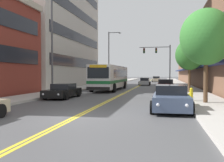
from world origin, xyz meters
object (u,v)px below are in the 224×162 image
at_px(car_slate_blue_parked_right_foreground, 171,99).
at_px(car_champagne_moving_second, 156,79).
at_px(car_dark_grey_parked_left_far, 115,82).
at_px(street_lamp_left_near, 55,35).
at_px(city_bus, 111,76).
at_px(car_silver_moving_lead, 145,82).
at_px(car_white_parked_right_far, 166,84).
at_px(car_black_parked_left_mid, 63,91).
at_px(street_lamp_left_far, 110,54).
at_px(street_tree_right_near, 206,37).
at_px(fire_hydrant, 191,94).
at_px(car_red_parked_right_mid, 166,86).
at_px(traffic_signal_mast, 160,57).
at_px(street_tree_right_mid, 189,55).

xyz_separation_m(car_slate_blue_parked_right_foreground, car_champagne_moving_second, (-2.14, 50.53, -0.02)).
relative_size(car_dark_grey_parked_left_far, street_lamp_left_near, 0.46).
height_order(city_bus, car_slate_blue_parked_right_foreground, city_bus).
bearing_deg(car_silver_moving_lead, car_white_parked_right_far, -61.51).
relative_size(car_black_parked_left_mid, street_lamp_left_far, 0.51).
height_order(city_bus, car_black_parked_left_mid, city_bus).
bearing_deg(street_tree_right_near, car_white_parked_right_far, 96.30).
bearing_deg(fire_hydrant, street_lamp_left_near, 170.63).
bearing_deg(car_silver_moving_lead, car_champagne_moving_second, 85.43).
relative_size(city_bus, street_lamp_left_far, 1.33).
bearing_deg(car_black_parked_left_mid, city_bus, 81.21).
relative_size(car_slate_blue_parked_right_foreground, street_tree_right_near, 0.73).
relative_size(car_silver_moving_lead, car_champagne_moving_second, 0.97).
distance_m(car_champagne_moving_second, street_tree_right_near, 47.81).
bearing_deg(street_lamp_left_far, car_dark_grey_parked_left_far, 49.93).
distance_m(car_black_parked_left_mid, street_tree_right_near, 11.93).
xyz_separation_m(street_lamp_left_far, street_tree_right_near, (11.76, -25.47, -1.03)).
bearing_deg(car_slate_blue_parked_right_foreground, street_lamp_left_near, 148.35).
bearing_deg(car_champagne_moving_second, street_lamp_left_far, -108.43).
height_order(car_red_parked_right_mid, car_champagne_moving_second, car_red_parked_right_mid).
relative_size(street_lamp_left_near, fire_hydrant, 10.24).
bearing_deg(traffic_signal_mast, street_lamp_left_near, -108.03).
bearing_deg(city_bus, car_white_parked_right_far, 47.53).
bearing_deg(street_lamp_left_near, car_black_parked_left_mid, -12.20).
distance_m(street_tree_right_mid, fire_hydrant, 9.07).
height_order(city_bus, street_lamp_left_near, street_lamp_left_near).
height_order(car_black_parked_left_mid, car_slate_blue_parked_right_foreground, car_slate_blue_parked_right_foreground).
distance_m(car_black_parked_left_mid, car_red_parked_right_mid, 13.27).
bearing_deg(car_red_parked_right_mid, street_lamp_left_near, -133.11).
xyz_separation_m(car_silver_moving_lead, street_tree_right_near, (5.98, -28.06, 3.81)).
bearing_deg(car_white_parked_right_far, traffic_signal_mast, 97.26).
height_order(car_dark_grey_parked_left_far, car_slate_blue_parked_right_foreground, car_slate_blue_parked_right_foreground).
height_order(car_slate_blue_parked_right_foreground, car_champagne_moving_second, car_slate_blue_parked_right_foreground).
xyz_separation_m(city_bus, car_dark_grey_parked_left_far, (-1.85, 12.38, -1.13)).
bearing_deg(car_champagne_moving_second, street_tree_right_near, -84.67).
bearing_deg(street_lamp_left_near, city_bus, 77.14).
xyz_separation_m(car_champagne_moving_second, street_lamp_left_near, (-7.35, -44.68, 4.72)).
distance_m(car_white_parked_right_far, street_tree_right_mid, 12.70).
bearing_deg(car_black_parked_left_mid, traffic_signal_mast, 73.66).
height_order(car_dark_grey_parked_left_far, traffic_signal_mast, traffic_signal_mast).
relative_size(car_dark_grey_parked_left_far, street_tree_right_near, 0.70).
bearing_deg(street_lamp_left_near, car_silver_moving_lead, 77.08).
bearing_deg(city_bus, street_tree_right_mid, -26.20).
distance_m(car_slate_blue_parked_right_foreground, car_silver_moving_lead, 31.35).
relative_size(city_bus, car_red_parked_right_mid, 2.62).
bearing_deg(car_slate_blue_parked_right_foreground, car_dark_grey_parked_left_far, 106.73).
height_order(car_red_parked_right_mid, car_white_parked_right_far, car_red_parked_right_mid).
bearing_deg(car_white_parked_right_far, car_black_parked_left_mid, -114.67).
bearing_deg(traffic_signal_mast, car_dark_grey_parked_left_far, -161.81).
relative_size(car_champagne_moving_second, street_tree_right_near, 0.78).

